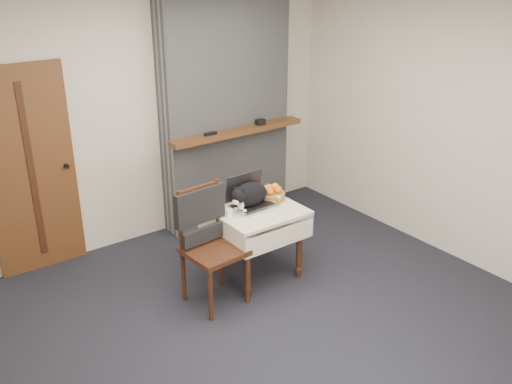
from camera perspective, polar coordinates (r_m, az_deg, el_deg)
ground at (r=5.00m, az=0.43°, el=-12.40°), size 4.50×4.50×0.00m
room_shell at (r=4.60m, az=-3.00°, el=8.68°), size 4.52×4.01×2.61m
door at (r=5.71m, az=-21.59°, el=1.90°), size 0.82×0.10×2.00m
chimney at (r=6.32m, az=-3.05°, el=8.28°), size 1.62×0.48×2.60m
side_table at (r=5.34m, az=-0.12°, el=-2.67°), size 0.78×0.78×0.70m
laptop at (r=5.31m, az=-0.61°, el=-0.59°), size 0.42×0.36×0.30m
cat at (r=5.27m, az=-0.61°, el=-0.28°), size 0.57×0.35×0.27m
cream_jar at (r=5.10m, az=-2.69°, el=-2.12°), size 0.06×0.06×0.07m
pill_bottle at (r=5.35m, az=2.28°, el=-0.81°), size 0.04×0.04×0.08m
fruit_basket at (r=5.45m, az=1.61°, el=-0.16°), size 0.25×0.25×0.14m
desk_clutter at (r=5.45m, az=1.46°, el=-0.76°), size 0.14×0.08×0.01m
chair at (r=4.96m, az=-4.98°, el=-3.71°), size 0.52×0.50×1.06m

